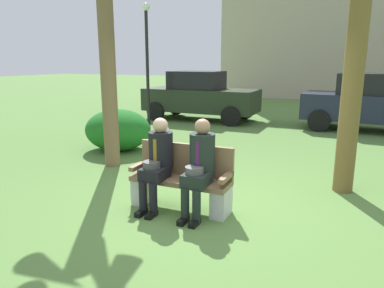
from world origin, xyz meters
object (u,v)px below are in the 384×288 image
(seated_man_right, at_px, (199,163))
(parked_car_far, at_px, (372,103))
(parked_car_near, at_px, (200,96))
(shrub_near_bench, at_px, (118,130))
(park_bench, at_px, (182,180))
(seated_man_left, at_px, (158,159))
(street_lamp, at_px, (147,52))

(seated_man_right, bearing_deg, parked_car_far, 72.85)
(parked_car_near, distance_m, parked_car_far, 5.39)
(shrub_near_bench, bearing_deg, seated_man_right, -39.71)
(park_bench, xyz_separation_m, parked_car_near, (-2.76, 7.28, 0.44))
(park_bench, bearing_deg, seated_man_left, -157.66)
(seated_man_left, height_order, street_lamp, street_lamp)
(shrub_near_bench, bearing_deg, park_bench, -41.33)
(parked_car_near, bearing_deg, seated_man_right, -67.44)
(seated_man_left, xyz_separation_m, shrub_near_bench, (-2.50, 2.60, -0.23))
(seated_man_left, relative_size, parked_car_near, 0.32)
(street_lamp, bearing_deg, seated_man_left, -58.44)
(park_bench, xyz_separation_m, street_lamp, (-3.97, 5.83, 1.89))
(parked_car_near, bearing_deg, shrub_near_bench, -90.58)
(seated_man_right, xyz_separation_m, parked_car_near, (-3.08, 7.40, 0.11))
(park_bench, bearing_deg, shrub_near_bench, 138.67)
(seated_man_left, relative_size, shrub_near_bench, 0.84)
(parked_car_near, bearing_deg, park_bench, -69.23)
(seated_man_left, bearing_deg, shrub_near_bench, 133.87)
(seated_man_left, distance_m, seated_man_right, 0.63)
(street_lamp, bearing_deg, parked_car_near, 50.19)
(shrub_near_bench, distance_m, street_lamp, 3.99)
(seated_man_left, height_order, parked_car_far, parked_car_far)
(seated_man_left, relative_size, parked_car_far, 0.32)
(park_bench, height_order, seated_man_left, seated_man_left)
(park_bench, distance_m, seated_man_left, 0.46)
(seated_man_right, relative_size, shrub_near_bench, 0.85)
(seated_man_right, distance_m, shrub_near_bench, 4.07)
(street_lamp, bearing_deg, parked_car_far, 13.27)
(shrub_near_bench, bearing_deg, parked_car_near, 89.42)
(seated_man_right, xyz_separation_m, parked_car_far, (2.32, 7.51, 0.11))
(seated_man_left, relative_size, seated_man_right, 0.98)
(shrub_near_bench, distance_m, parked_car_far, 7.34)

